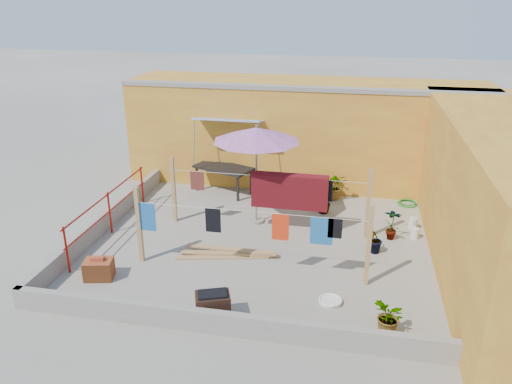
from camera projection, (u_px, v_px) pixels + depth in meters
ground at (261, 243)px, 12.22m from camera, size 80.00×80.00×0.00m
wall_back at (305, 132)px, 15.81m from camera, size 11.00×3.27×3.21m
wall_right at (500, 199)px, 10.67m from camera, size 2.40×9.00×3.20m
parapet_front at (224, 323)px, 8.88m from camera, size 8.30×0.16×0.44m
parapet_left at (107, 221)px, 12.89m from camera, size 0.16×7.30×0.44m
red_railing at (109, 207)px, 12.48m from camera, size 0.05×4.20×1.10m
clothesline_rig at (284, 196)px, 12.25m from camera, size 5.09×2.35×1.80m
patio_umbrella at (256, 135)px, 12.46m from camera, size 2.57×2.57×2.67m
outdoor_table at (224, 169)px, 15.09m from camera, size 1.95×1.46×0.82m
brick_stack at (99, 269)px, 10.63m from camera, size 0.67×0.55×0.51m
lumber_pile at (227, 253)px, 11.58m from camera, size 2.31×0.65×0.14m
brazier at (213, 306)px, 9.26m from camera, size 0.74×0.62×0.57m
white_basin at (330, 301)px, 9.84m from camera, size 0.48×0.48×0.08m
water_jug_a at (415, 233)px, 12.40m from camera, size 0.20×0.20×0.32m
water_jug_b at (413, 223)px, 12.91m from camera, size 0.21×0.21×0.33m
green_hose at (407, 203)px, 14.44m from camera, size 0.56×0.56×0.08m
plant_back_a at (335, 186)px, 14.69m from camera, size 0.80×0.70×0.83m
plant_back_b at (324, 201)px, 13.79m from camera, size 0.44×0.44×0.67m
plant_right_a at (392, 224)px, 12.26m from camera, size 0.50×0.40×0.83m
plant_right_b at (374, 240)px, 11.62m from camera, size 0.49×0.49×0.70m
plant_right_c at (389, 318)px, 8.85m from camera, size 0.62×0.68×0.66m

